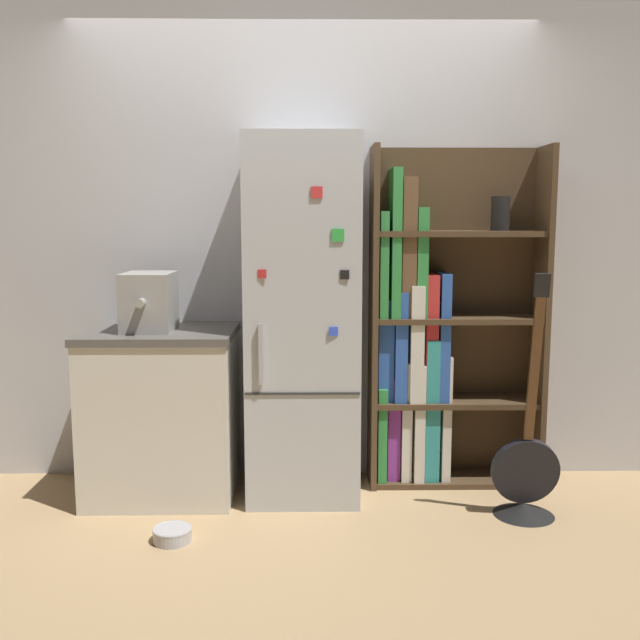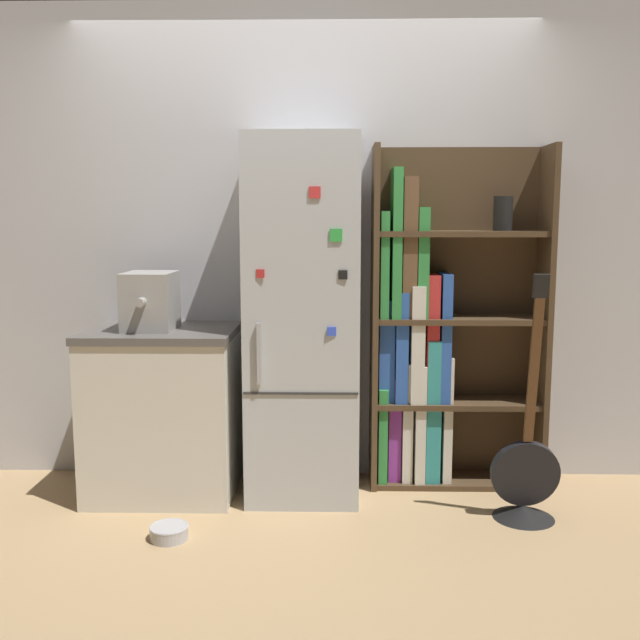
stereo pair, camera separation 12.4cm
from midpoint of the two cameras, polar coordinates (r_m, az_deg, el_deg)
The scene contains 8 objects.
ground_plane at distance 3.79m, azimuth -0.46°, elevation -14.43°, with size 16.00×16.00×0.00m, color tan.
wall_back at distance 3.98m, azimuth -0.29°, elevation 5.91°, with size 8.00×0.05×2.60m.
refrigerator at distance 3.71m, azimuth -0.41°, elevation 0.04°, with size 0.57×0.59×1.87m.
bookshelf at distance 3.93m, azimuth 9.95°, elevation -1.48°, with size 0.93×0.30×1.83m.
kitchen_counter at distance 3.88m, azimuth -11.50°, elevation -7.13°, with size 0.77×0.61×0.88m.
espresso_machine at distance 3.76m, azimuth -12.50°, elevation 1.49°, with size 0.25×0.37×0.30m.
guitar at distance 3.71m, azimuth 17.02°, elevation -12.47°, with size 0.33×0.30×1.21m.
pet_bowl at distance 3.45m, azimuth -10.94°, elevation -16.29°, with size 0.18×0.18×0.06m.
Camera 2 is at (0.17, -3.50, 1.46)m, focal length 40.00 mm.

